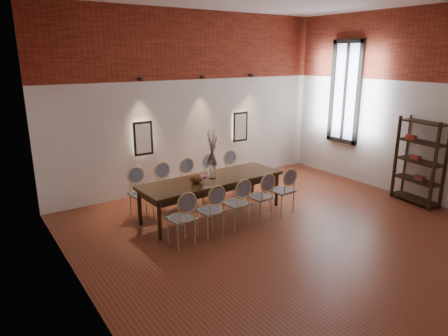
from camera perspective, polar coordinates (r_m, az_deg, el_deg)
floor at (r=7.14m, az=10.22°, el=-9.65°), size 7.00×7.00×0.02m
wall_back at (r=9.36m, az=-4.60°, el=9.46°), size 7.00×0.10×4.00m
wall_left at (r=4.78m, az=-20.73°, el=2.33°), size 0.10×7.00×4.00m
wall_right at (r=9.38m, az=26.79°, el=7.84°), size 0.10×7.00×4.00m
brick_band_back at (r=9.25m, az=-4.56°, el=17.14°), size 7.00×0.02×1.50m
brick_band_left at (r=4.69m, az=-21.41°, el=17.48°), size 0.02×7.00×1.50m
brick_band_right at (r=9.27m, az=27.55°, el=15.47°), size 0.02×7.00×1.50m
niche_left at (r=8.82m, az=-11.55°, el=4.19°), size 0.36×0.06×0.66m
niche_right at (r=10.08m, az=2.23°, el=5.93°), size 0.36×0.06×0.66m
spot_fixture_left at (r=8.63m, az=-11.94°, el=12.30°), size 0.08×0.10×0.08m
spot_fixture_mid at (r=9.31m, az=-3.18°, el=12.84°), size 0.08×0.10×0.08m
spot_fixture_right at (r=10.10m, az=3.82°, el=13.06°), size 0.08×0.10×0.08m
window_glass at (r=10.41m, az=16.98°, el=10.30°), size 0.02×0.78×2.38m
window_frame at (r=10.40m, az=16.91°, el=10.30°), size 0.08×0.90×2.50m
window_mullion at (r=10.40m, az=16.91°, el=10.30°), size 0.06×0.06×2.40m
dining_table at (r=7.79m, az=-1.65°, el=-4.12°), size 2.92×1.06×0.75m
chair_near_a at (r=6.59m, az=-6.15°, el=-7.12°), size 0.46×0.46×0.94m
chair_near_b at (r=6.88m, az=-2.01°, el=-6.04°), size 0.46×0.46×0.94m
chair_near_c at (r=7.20m, az=1.76°, el=-5.02°), size 0.46×0.46×0.94m
chair_near_d at (r=7.55m, az=5.19°, el=-4.07°), size 0.46×0.46×0.94m
chair_near_e at (r=7.93m, az=8.29°, el=-3.20°), size 0.46×0.46×0.94m
chair_far_a at (r=7.83m, az=-11.74°, el=-3.61°), size 0.46×0.46×0.94m
chair_far_b at (r=8.07m, az=-8.06°, el=-2.84°), size 0.46×0.46×0.94m
chair_far_c at (r=8.34m, az=-4.60°, el=-2.10°), size 0.46×0.46×0.94m
chair_far_d at (r=8.65m, az=-1.38°, el=-1.40°), size 0.46×0.46×0.94m
chair_far_e at (r=8.98m, az=1.61°, el=-0.75°), size 0.46×0.46×0.94m
vase at (r=7.62m, az=-1.70°, el=-0.41°), size 0.14×0.14×0.30m
dried_branches at (r=7.51m, az=-1.73°, el=2.89°), size 0.50×0.50×0.70m
bowl at (r=7.39m, az=-3.96°, el=-1.45°), size 0.24×0.24×0.18m
book at (r=7.71m, az=-3.71°, el=-1.29°), size 0.27×0.19×0.03m
shelving_rack at (r=9.24m, az=26.15°, el=0.85°), size 0.53×1.05×1.80m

